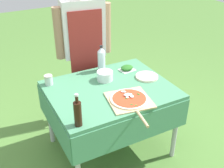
{
  "coord_description": "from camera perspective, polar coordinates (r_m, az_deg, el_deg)",
  "views": [
    {
      "loc": [
        -1.05,
        -2.02,
        2.09
      ],
      "look_at": [
        0.02,
        0.0,
        0.78
      ],
      "focal_mm": 45.0,
      "sensor_mm": 36.0,
      "label": 1
    }
  ],
  "objects": [
    {
      "name": "prep_table",
      "position": [
        2.69,
        -0.37,
        -2.48
      ],
      "size": [
        1.16,
        0.93,
        0.74
      ],
      "color": "#478960",
      "rests_on": "ground"
    },
    {
      "name": "sauce_jar",
      "position": [
        2.75,
        -12.74,
        0.7
      ],
      "size": [
        0.08,
        0.08,
        0.1
      ],
      "color": "silver",
      "rests_on": "prep_table"
    },
    {
      "name": "person_cook",
      "position": [
        3.09,
        -5.74,
        8.39
      ],
      "size": [
        0.61,
        0.26,
        1.65
      ],
      "rotation": [
        0.0,
        0.0,
        3.0
      ],
      "color": "#4C4C51",
      "rests_on": "ground"
    },
    {
      "name": "oil_bottle",
      "position": [
        2.13,
        -6.97,
        -5.91
      ],
      "size": [
        0.06,
        0.06,
        0.28
      ],
      "color": "black",
      "rests_on": "prep_table"
    },
    {
      "name": "herb_container",
      "position": [
        2.97,
        3.06,
        3.27
      ],
      "size": [
        0.17,
        0.15,
        0.05
      ],
      "rotation": [
        0.0,
        0.0,
        0.12
      ],
      "color": "silver",
      "rests_on": "prep_table"
    },
    {
      "name": "water_bottle",
      "position": [
        2.91,
        -2.16,
        5.1
      ],
      "size": [
        0.08,
        0.08,
        0.28
      ],
      "color": "silver",
      "rests_on": "prep_table"
    },
    {
      "name": "pizza_on_peel",
      "position": [
        2.45,
        3.59,
        -3.2
      ],
      "size": [
        0.42,
        0.6,
        0.05
      ],
      "rotation": [
        0.0,
        0.0,
        -0.17
      ],
      "color": "#D1B27F",
      "rests_on": "prep_table"
    },
    {
      "name": "mixing_tub",
      "position": [
        2.76,
        -1.45,
        1.68
      ],
      "size": [
        0.16,
        0.16,
        0.09
      ],
      "primitive_type": "cylinder",
      "color": "silver",
      "rests_on": "prep_table"
    },
    {
      "name": "ground_plane",
      "position": [
        3.09,
        -0.33,
        -12.8
      ],
      "size": [
        12.0,
        12.0,
        0.0
      ],
      "primitive_type": "plane",
      "color": "#517F38"
    },
    {
      "name": "plate_stack",
      "position": [
        2.84,
        7.08,
        1.5
      ],
      "size": [
        0.23,
        0.23,
        0.02
      ],
      "color": "beige",
      "rests_on": "prep_table"
    }
  ]
}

